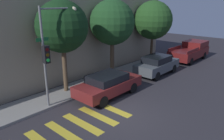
{
  "coord_description": "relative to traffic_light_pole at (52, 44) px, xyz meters",
  "views": [
    {
      "loc": [
        -7.76,
        -6.43,
        5.59
      ],
      "look_at": [
        1.72,
        2.1,
        1.6
      ],
      "focal_mm": 35.0,
      "sensor_mm": 36.0,
      "label": 1
    }
  ],
  "objects": [
    {
      "name": "sidewalk",
      "position": [
        1.51,
        0.93,
        -3.45
      ],
      "size": [
        26.0,
        2.19,
        0.14
      ],
      "primitive_type": "cube",
      "color": "gray",
      "rests_on": "ground"
    },
    {
      "name": "building_row",
      "position": [
        1.51,
        5.42,
        -0.42
      ],
      "size": [
        26.0,
        6.0,
        6.21
      ],
      "primitive_type": "cube",
      "color": "gray",
      "rests_on": "ground"
    },
    {
      "name": "pickup_truck",
      "position": [
        15.04,
        -1.27,
        -2.63
      ],
      "size": [
        5.32,
        2.1,
        1.74
      ],
      "color": "maroon",
      "rests_on": "ground"
    },
    {
      "name": "crosswalk",
      "position": [
        -1.39,
        -2.57,
        -3.52
      ],
      "size": [
        6.69,
        2.6,
        0.0
      ],
      "color": "gold",
      "rests_on": "ground"
    },
    {
      "name": "tree_far_end",
      "position": [
        11.54,
        1.12,
        0.45
      ],
      "size": [
        3.53,
        3.53,
        5.75
      ],
      "color": "#4C3823",
      "rests_on": "ground"
    },
    {
      "name": "tree_near_corner",
      "position": [
        1.48,
        1.12,
        0.66
      ],
      "size": [
        3.12,
        3.12,
        5.76
      ],
      "color": "brown",
      "rests_on": "ground"
    },
    {
      "name": "sedan_middle",
      "position": [
        8.61,
        -1.27,
        -2.72
      ],
      "size": [
        4.24,
        1.79,
        1.52
      ],
      "color": "#4C5156",
      "rests_on": "ground"
    },
    {
      "name": "traffic_light_pole",
      "position": [
        0.0,
        0.0,
        0.0
      ],
      "size": [
        2.58,
        0.56,
        5.42
      ],
      "color": "slate",
      "rests_on": "ground"
    },
    {
      "name": "ground_plane",
      "position": [
        1.51,
        -3.37,
        -3.52
      ],
      "size": [
        60.0,
        60.0,
        0.0
      ],
      "primitive_type": "plane",
      "color": "#2D2B30"
    },
    {
      "name": "tree_midblock",
      "position": [
        5.92,
        1.12,
        0.61
      ],
      "size": [
        3.33,
        3.33,
        5.82
      ],
      "color": "brown",
      "rests_on": "ground"
    },
    {
      "name": "sedan_near_corner",
      "position": [
        2.89,
        -1.27,
        -2.76
      ],
      "size": [
        4.41,
        1.89,
        1.43
      ],
      "color": "maroon",
      "rests_on": "ground"
    }
  ]
}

